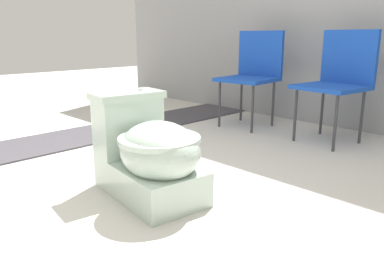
# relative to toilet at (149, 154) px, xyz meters

# --- Properties ---
(ground_plane) EXTENTS (14.00, 14.00, 0.00)m
(ground_plane) POSITION_rel_toilet_xyz_m (0.08, -0.21, -0.22)
(ground_plane) COLOR beige
(gravel_strip) EXTENTS (0.56, 8.00, 0.01)m
(gravel_strip) POSITION_rel_toilet_xyz_m (-1.29, 0.29, -0.21)
(gravel_strip) COLOR #423F44
(gravel_strip) RESTS_ON ground
(toilet) EXTENTS (0.67, 0.45, 0.52)m
(toilet) POSITION_rel_toilet_xyz_m (0.00, 0.00, 0.00)
(toilet) COLOR #B2C6B7
(toilet) RESTS_ON ground
(folding_chair_left) EXTENTS (0.47, 0.47, 0.83)m
(folding_chair_left) POSITION_rel_toilet_xyz_m (-0.59, 1.65, 0.29)
(folding_chair_left) COLOR #1947B2
(folding_chair_left) RESTS_ON ground
(folding_chair_middle) EXTENTS (0.49, 0.49, 0.83)m
(folding_chair_middle) POSITION_rel_toilet_xyz_m (0.18, 1.67, 0.29)
(folding_chair_middle) COLOR #1947B2
(folding_chair_middle) RESTS_ON ground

